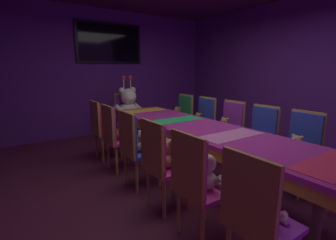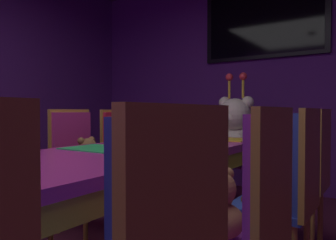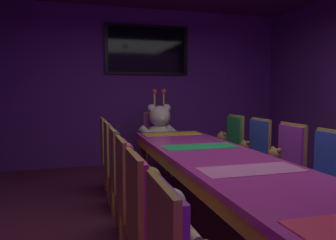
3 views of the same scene
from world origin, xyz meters
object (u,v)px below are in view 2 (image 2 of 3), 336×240
chair_left_3 (3,167)px  teddy_right_5 (289,165)px  teddy_left_4 (88,159)px  wall_tv (263,23)px  teddy_left_5 (133,154)px  throne_chair (240,147)px  chair_left_4 (76,156)px  chair_right_3 (253,211)px  teddy_right_3 (218,209)px  banquet_table (44,180)px  king_teddy_bear (234,133)px  teddy_left_3 (15,173)px  chair_left_5 (122,150)px  chair_right_5 (311,166)px  chair_right_4 (294,181)px  teddy_right_4 (267,183)px

chair_left_3 → teddy_right_5: 1.97m
teddy_left_4 → wall_tv: wall_tv is taller
teddy_left_5 → throne_chair: throne_chair is taller
chair_left_3 → chair_left_4: size_ratio=1.00×
chair_left_3 → chair_right_3: 1.73m
teddy_right_3 → banquet_table: bearing=20.3°
banquet_table → teddy_right_5: size_ratio=11.78×
king_teddy_bear → chair_left_4: bearing=-33.4°
teddy_left_3 → teddy_left_4: 0.63m
chair_left_3 → chair_left_5: bearing=90.1°
teddy_left_5 → chair_right_3: (1.59, -1.22, 0.03)m
chair_right_3 → chair_left_4: bearing=-20.6°
throne_chair → king_teddy_bear: size_ratio=1.10×
banquet_table → teddy_left_4: size_ratio=11.43×
chair_left_3 → chair_right_5: same height
teddy_left_4 → chair_right_4: size_ratio=0.33×
banquet_table → teddy_left_5: 1.65m
teddy_left_3 → wall_tv: bearing=75.9°
chair_left_3 → chair_right_4: bearing=19.4°
teddy_right_3 → teddy_right_4: size_ratio=1.08×
teddy_right_3 → teddy_right_5: 1.23m
chair_left_4 → chair_right_3: (1.73, -0.65, 0.00)m
chair_right_4 → king_teddy_bear: king_teddy_bear is taller
chair_right_4 → teddy_right_5: (-0.17, 0.60, -0.01)m
banquet_table → teddy_right_5: (0.71, 1.50, -0.07)m
teddy_left_5 → wall_tv: 2.31m
teddy_left_5 → teddy_right_3: 1.89m
chair_left_3 → chair_left_4: same height
banquet_table → chair_right_5: chair_right_5 is taller
banquet_table → chair_left_3: chair_left_3 is taller
teddy_left_3 → chair_right_3: chair_right_3 is taller
throne_chair → king_teddy_bear: 0.23m
teddy_right_5 → throne_chair: (-0.71, 0.88, 0.01)m
chair_left_3 → teddy_left_3: bearing=0.0°
teddy_left_3 → king_teddy_bear: size_ratio=0.31×
banquet_table → chair_left_5: chair_left_5 is taller
chair_right_5 → wall_tv: 2.33m
teddy_left_3 → throne_chair: throne_chair is taller
teddy_left_3 → chair_right_5: 1.98m
chair_right_4 → throne_chair: size_ratio=1.00×
banquet_table → teddy_left_4: 1.16m
banquet_table → chair_right_3: (0.88, 0.27, -0.06)m
chair_right_3 → throne_chair: 2.28m
teddy_left_5 → teddy_right_4: bearing=-22.0°
chair_left_3 → chair_right_5: bearing=35.3°
teddy_left_3 → chair_right_3: 1.58m
teddy_left_3 → teddy_right_4: (1.45, 0.61, -0.00)m
chair_left_3 → throne_chair: (0.85, 2.09, 0.00)m
chair_right_4 → chair_right_5: bearing=-87.7°
chair_right_4 → throne_chair: bearing=-59.2°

